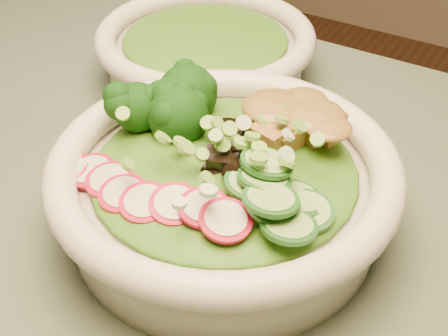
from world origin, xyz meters
The scene contains 12 objects.
dining_table centered at (0.00, 0.00, 0.64)m, with size 1.20×0.80×0.75m.
salad_bowl centered at (0.02, 0.04, 0.79)m, with size 0.29×0.29×0.08m.
side_bowl centered at (-0.12, 0.24, 0.79)m, with size 0.25×0.25×0.07m.
lettuce_bed centered at (0.02, 0.04, 0.81)m, with size 0.22×0.22×0.03m, color #2E6615.
side_lettuce centered at (-0.12, 0.24, 0.81)m, with size 0.17×0.17×0.02m, color #2E6615.
broccoli_florets centered at (-0.04, 0.06, 0.83)m, with size 0.09×0.07×0.05m, color black, non-canonical shape.
radish_slices centered at (0.00, -0.03, 0.82)m, with size 0.12×0.04×0.02m, color #B10D2D, non-canonical shape.
cucumber_slices centered at (0.09, 0.01, 0.83)m, with size 0.07×0.07×0.04m, color #8FCA70, non-canonical shape.
mushroom_heap centered at (0.03, 0.05, 0.83)m, with size 0.07×0.07×0.04m, color black, non-canonical shape.
tofu_cubes centered at (0.05, 0.10, 0.83)m, with size 0.10×0.06×0.04m, color brown, non-canonical shape.
peanut_sauce centered at (0.05, 0.10, 0.84)m, with size 0.07×0.06×0.02m, color brown.
scallion_garnish centered at (0.02, 0.04, 0.84)m, with size 0.21×0.21×0.03m, color #72B13E, non-canonical shape.
Camera 1 is at (0.23, -0.30, 1.12)m, focal length 50.00 mm.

